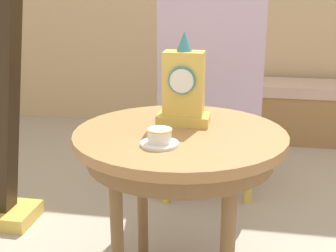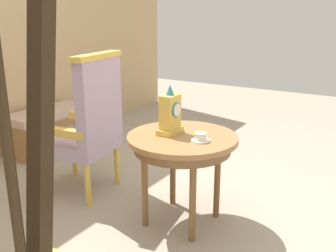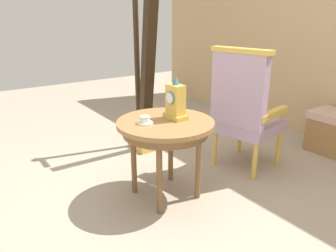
# 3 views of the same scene
# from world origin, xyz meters

# --- Properties ---
(ground_plane) EXTENTS (10.00, 10.00, 0.00)m
(ground_plane) POSITION_xyz_m (0.00, 0.00, 0.00)
(ground_plane) COLOR tan
(side_table) EXTENTS (0.75, 0.75, 0.64)m
(side_table) POSITION_xyz_m (-0.07, -0.01, 0.56)
(side_table) COLOR #9E7042
(side_table) RESTS_ON ground
(teacup_left) EXTENTS (0.12, 0.12, 0.06)m
(teacup_left) POSITION_xyz_m (-0.11, -0.17, 0.66)
(teacup_left) COLOR white
(teacup_left) RESTS_ON side_table
(mantel_clock) EXTENTS (0.19, 0.11, 0.34)m
(mantel_clock) POSITION_xyz_m (-0.07, 0.08, 0.77)
(mantel_clock) COLOR gold
(mantel_clock) RESTS_ON side_table
(armchair) EXTENTS (0.62, 0.61, 1.14)m
(armchair) POSITION_xyz_m (-0.05, 0.85, 0.59)
(armchair) COLOR #B299B7
(armchair) RESTS_ON ground
(harp) EXTENTS (0.40, 0.24, 1.78)m
(harp) POSITION_xyz_m (-0.98, 0.36, 0.72)
(harp) COLOR gold
(harp) RESTS_ON ground
(window_bench) EXTENTS (0.92, 0.40, 0.44)m
(window_bench) POSITION_xyz_m (0.48, 1.95, 0.22)
(window_bench) COLOR #CCA893
(window_bench) RESTS_ON ground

